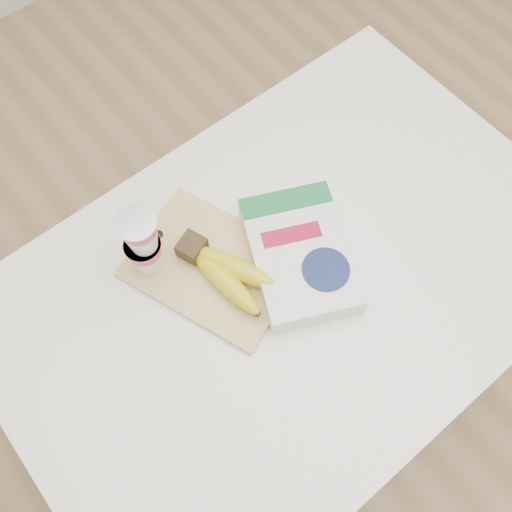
{
  "coord_description": "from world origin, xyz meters",
  "views": [
    {
      "loc": [
        -0.32,
        -0.29,
        1.84
      ],
      "look_at": [
        -0.04,
        0.06,
        0.89
      ],
      "focal_mm": 40.0,
      "sensor_mm": 36.0,
      "label": 1
    }
  ],
  "objects_px": {
    "cutting_board": "(213,266)",
    "bananas": "(226,271)",
    "cereal_box": "(300,255)",
    "yogurt_stack": "(143,243)",
    "table": "(283,340)"
  },
  "relations": [
    {
      "from": "bananas",
      "to": "yogurt_stack",
      "type": "xyz_separation_m",
      "value": [
        -0.09,
        0.11,
        0.07
      ]
    },
    {
      "from": "cutting_board",
      "to": "bananas",
      "type": "relative_size",
      "value": 1.41
    },
    {
      "from": "yogurt_stack",
      "to": "cereal_box",
      "type": "relative_size",
      "value": 0.53
    },
    {
      "from": "cereal_box",
      "to": "bananas",
      "type": "bearing_deg",
      "value": -178.64
    },
    {
      "from": "cutting_board",
      "to": "table",
      "type": "bearing_deg",
      "value": -64.89
    },
    {
      "from": "bananas",
      "to": "yogurt_stack",
      "type": "relative_size",
      "value": 1.29
    },
    {
      "from": "table",
      "to": "bananas",
      "type": "height_order",
      "value": "bananas"
    },
    {
      "from": "table",
      "to": "yogurt_stack",
      "type": "height_order",
      "value": "yogurt_stack"
    },
    {
      "from": "bananas",
      "to": "cereal_box",
      "type": "relative_size",
      "value": 0.69
    },
    {
      "from": "cutting_board",
      "to": "yogurt_stack",
      "type": "bearing_deg",
      "value": 119.51
    },
    {
      "from": "yogurt_stack",
      "to": "cutting_board",
      "type": "bearing_deg",
      "value": -40.17
    },
    {
      "from": "table",
      "to": "cutting_board",
      "type": "distance_m",
      "value": 0.46
    },
    {
      "from": "bananas",
      "to": "yogurt_stack",
      "type": "distance_m",
      "value": 0.16
    },
    {
      "from": "cutting_board",
      "to": "cereal_box",
      "type": "xyz_separation_m",
      "value": [
        0.14,
        -0.09,
        0.02
      ]
    },
    {
      "from": "bananas",
      "to": "cereal_box",
      "type": "distance_m",
      "value": 0.14
    }
  ]
}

